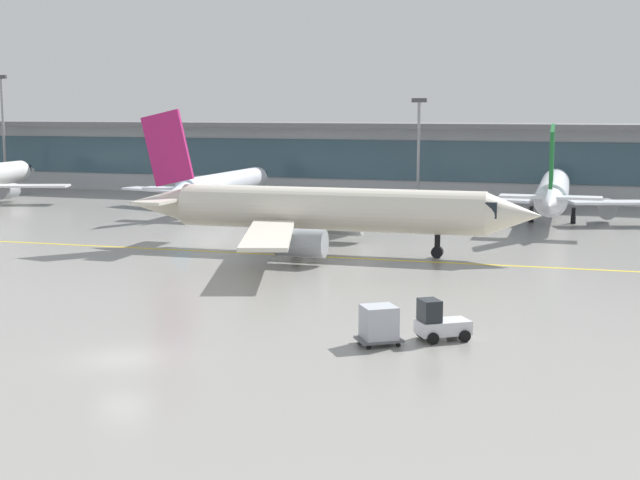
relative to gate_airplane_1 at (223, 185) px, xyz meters
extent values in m
plane|color=gray|center=(20.98, -58.53, -2.72)|extent=(400.00, 400.00, 0.00)
cube|color=yellow|center=(21.00, -28.37, -2.72)|extent=(109.96, 3.72, 0.01)
cube|color=#B2B7BC|center=(20.98, 21.06, 1.78)|extent=(169.07, 8.00, 9.00)
cube|color=#385666|center=(20.98, 16.98, 2.23)|extent=(162.30, 0.16, 5.04)
cube|color=slate|center=(20.98, 19.56, 6.58)|extent=(175.83, 11.00, 0.60)
cone|color=white|center=(-34.00, 10.71, 0.28)|extent=(2.97, 3.66, 2.77)
cube|color=black|center=(-33.86, 8.37, 0.65)|extent=(2.43, 2.76, 1.02)
cube|color=white|center=(-25.72, -2.81, -0.52)|extent=(12.25, 6.58, 0.24)
cylinder|color=#999EA3|center=(-28.20, -1.67, -1.33)|extent=(1.98, 3.19, 1.80)
cylinder|color=black|center=(-33.71, 5.81, -1.95)|extent=(0.38, 0.38, 1.55)
cylinder|color=black|center=(-33.71, 5.81, -2.34)|extent=(0.52, 0.80, 0.77)
cylinder|color=silver|center=(0.00, 0.35, 0.09)|extent=(2.91, 19.70, 2.73)
cone|color=silver|center=(0.11, 11.83, 0.09)|extent=(2.63, 3.30, 2.60)
cube|color=black|center=(0.09, 9.65, 0.43)|extent=(2.15, 2.48, 0.96)
cone|color=silver|center=(-0.10, -11.67, 0.09)|extent=(2.36, 4.39, 2.32)
cube|color=silver|center=(-7.00, -1.19, -0.66)|extent=(11.52, 5.67, 0.23)
cylinder|color=#999EA3|center=(-4.74, -0.01, -1.42)|extent=(1.71, 2.91, 1.69)
cube|color=silver|center=(6.98, -1.32, -0.66)|extent=(11.53, 5.49, 0.23)
cylinder|color=#999EA3|center=(4.74, -0.09, -1.42)|extent=(1.71, 2.91, 1.69)
cube|color=#1472B2|center=(-0.10, -10.80, 3.79)|extent=(0.32, 3.69, 5.15)
cube|color=silver|center=(-2.10, -10.46, 0.50)|extent=(4.04, 1.97, 0.19)
cube|color=silver|center=(1.92, -10.49, 0.50)|extent=(4.04, 1.97, 0.19)
cylinder|color=black|center=(0.07, 7.24, -2.00)|extent=(0.35, 0.35, 1.45)
cylinder|color=black|center=(0.07, 7.24, -2.36)|extent=(0.45, 0.73, 0.72)
cylinder|color=black|center=(-1.86, -1.24, -2.00)|extent=(0.35, 0.35, 1.45)
cylinder|color=black|center=(-1.86, -1.24, -2.36)|extent=(0.45, 0.73, 0.72)
cylinder|color=black|center=(1.84, -1.27, -2.00)|extent=(0.35, 0.35, 1.45)
cylinder|color=black|center=(1.84, -1.27, -2.36)|extent=(0.45, 0.73, 0.72)
cylinder|color=silver|center=(36.68, 0.47, 0.41)|extent=(3.86, 22.02, 3.05)
cone|color=silver|center=(36.20, 13.25, 0.41)|extent=(3.03, 3.76, 2.89)
cube|color=black|center=(36.30, 10.82, 0.79)|extent=(2.48, 2.83, 1.07)
cone|color=silver|center=(37.18, -12.92, 0.41)|extent=(2.77, 4.97, 2.59)
cube|color=silver|center=(28.96, -1.61, -0.43)|extent=(12.86, 5.80, 0.25)
cylinder|color=#999EA3|center=(31.42, -0.17, -1.27)|extent=(2.00, 3.29, 1.88)
cube|color=silver|center=(44.53, -1.03, -0.43)|extent=(12.81, 6.63, 0.25)
cylinder|color=#999EA3|center=(41.98, 0.22, -1.27)|extent=(2.00, 3.29, 1.88)
cube|color=#19662D|center=(37.14, -11.94, 4.53)|extent=(0.47, 4.11, 5.73)
cube|color=silver|center=(34.89, -11.67, 0.87)|extent=(4.56, 2.31, 0.21)
cube|color=silver|center=(39.37, -11.50, 0.87)|extent=(4.56, 2.31, 0.21)
cylinder|color=black|center=(36.39, 8.14, -1.92)|extent=(0.39, 0.39, 1.61)
cylinder|color=black|center=(36.39, 8.14, -2.32)|extent=(0.52, 0.82, 0.81)
cylinder|color=black|center=(34.69, -1.40, -1.92)|extent=(0.39, 0.39, 1.61)
cylinder|color=black|center=(34.69, -1.40, -2.32)|extent=(0.52, 0.82, 0.81)
cylinder|color=black|center=(38.81, -1.24, -1.92)|extent=(0.39, 0.39, 1.61)
cylinder|color=black|center=(38.81, -1.24, -2.32)|extent=(0.52, 0.82, 0.81)
cylinder|color=silver|center=(21.00, -26.37, 0.81)|extent=(24.82, 4.19, 3.43)
cone|color=silver|center=(35.42, -25.93, 0.81)|extent=(4.22, 3.39, 3.26)
cube|color=black|center=(32.68, -26.01, 1.24)|extent=(3.17, 2.77, 1.20)
cone|color=silver|center=(5.90, -26.83, 0.81)|extent=(5.58, 3.09, 2.92)
cube|color=silver|center=(18.72, -17.65, -0.13)|extent=(6.62, 14.50, 0.28)
cylinder|color=#999EA3|center=(20.32, -20.43, -1.09)|extent=(3.70, 2.23, 2.12)
cube|color=silver|center=(19.25, -35.22, -0.13)|extent=(7.40, 14.45, 0.28)
cylinder|color=#999EA3|center=(20.68, -32.34, -1.09)|extent=(3.70, 2.23, 2.12)
cube|color=#B21E66|center=(7.00, -26.80, 5.46)|extent=(4.64, 0.51, 6.47)
cube|color=silver|center=(7.32, -24.26, 1.33)|extent=(2.58, 5.12, 0.24)
cube|color=silver|center=(7.48, -29.31, 1.33)|extent=(2.58, 5.12, 0.24)
cylinder|color=black|center=(29.65, -26.11, -1.82)|extent=(0.44, 0.44, 1.82)
cylinder|color=black|center=(29.65, -26.11, -2.27)|extent=(0.93, 0.58, 0.91)
cylinder|color=black|center=(18.91, -24.11, -1.82)|extent=(0.44, 0.44, 1.82)
cylinder|color=black|center=(18.91, -24.11, -2.27)|extent=(0.93, 0.58, 0.91)
cylinder|color=black|center=(19.06, -28.76, -1.82)|extent=(0.44, 0.44, 1.82)
cylinder|color=black|center=(19.06, -28.76, -2.27)|extent=(0.93, 0.58, 0.91)
cube|color=silver|center=(34.50, -50.55, -2.07)|extent=(2.94, 2.62, 0.70)
cube|color=#1E2328|center=(33.88, -50.97, -1.17)|extent=(1.44, 1.53, 1.10)
cylinder|color=black|center=(34.81, -49.50, -2.42)|extent=(0.62, 0.52, 0.60)
cylinder|color=black|center=(35.60, -50.65, -2.42)|extent=(0.62, 0.52, 0.60)
cylinder|color=black|center=(33.40, -50.45, -2.42)|extent=(0.62, 0.52, 0.60)
cylinder|color=black|center=(34.19, -51.61, -2.42)|extent=(0.62, 0.52, 0.60)
cube|color=#595B60|center=(31.68, -52.47, -2.44)|extent=(2.64, 2.50, 0.12)
cube|color=#B2B7C1|center=(31.68, -52.47, -1.58)|extent=(2.17, 2.14, 1.60)
cylinder|color=black|center=(31.91, -51.47, -2.61)|extent=(0.24, 0.21, 0.22)
cylinder|color=black|center=(32.69, -52.63, -2.61)|extent=(0.24, 0.21, 0.22)
cylinder|color=black|center=(30.66, -52.31, -2.61)|extent=(0.24, 0.21, 0.22)
cylinder|color=black|center=(31.45, -53.47, -2.61)|extent=(0.24, 0.21, 0.22)
cylinder|color=gray|center=(-38.75, 12.08, 5.03)|extent=(0.36, 0.36, 15.52)
cube|color=#3F3F42|center=(-38.75, 12.08, 13.04)|extent=(1.80, 0.30, 0.50)
cylinder|color=gray|center=(20.36, 11.08, 3.35)|extent=(0.36, 0.36, 12.15)
cube|color=#3F3F42|center=(20.36, 11.08, 9.67)|extent=(1.80, 0.30, 0.50)
camera|label=1|loc=(42.07, -93.86, 8.75)|focal=50.24mm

